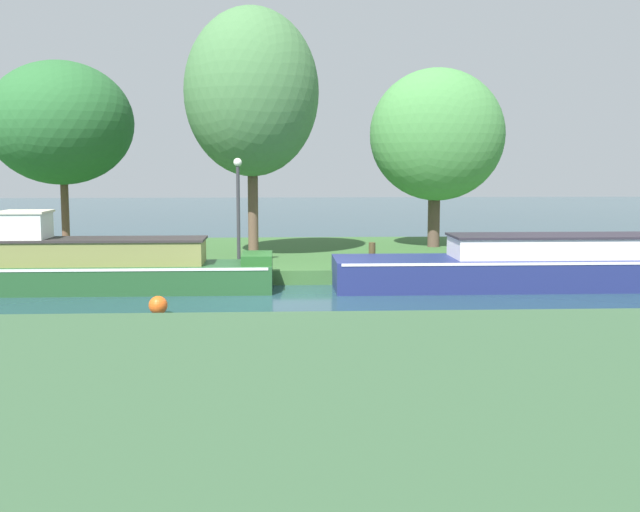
{
  "coord_description": "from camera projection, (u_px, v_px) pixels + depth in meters",
  "views": [
    {
      "loc": [
        0.02,
        -19.31,
        3.3
      ],
      "look_at": [
        1.07,
        1.2,
        0.9
      ],
      "focal_mm": 43.96,
      "sensor_mm": 36.0,
      "label": 1
    }
  ],
  "objects": [
    {
      "name": "lamp_post",
      "position": [
        238.0,
        199.0,
        22.27
      ],
      "size": [
        0.24,
        0.24,
        3.09
      ],
      "color": "#333338",
      "rests_on": "riverbank_far"
    },
    {
      "name": "willow_tree_left",
      "position": [
        61.0,
        123.0,
        25.34
      ],
      "size": [
        4.67,
        4.7,
        6.24
      ],
      "color": "brown",
      "rests_on": "riverbank_far"
    },
    {
      "name": "willow_tree_right",
      "position": [
        437.0,
        135.0,
        26.99
      ],
      "size": [
        4.69,
        3.31,
        6.21
      ],
      "color": "brown",
      "rests_on": "riverbank_far"
    },
    {
      "name": "navy_narrowboat",
      "position": [
        547.0,
        265.0,
        21.02
      ],
      "size": [
        10.83,
        2.17,
        1.44
      ],
      "color": "navy",
      "rests_on": "ground_plane"
    },
    {
      "name": "mooring_post_near",
      "position": [
        372.0,
        255.0,
        22.11
      ],
      "size": [
        0.19,
        0.19,
        0.72
      ],
      "primitive_type": "cylinder",
      "color": "#453B20",
      "rests_on": "riverbank_far"
    },
    {
      "name": "willow_tree_centre",
      "position": [
        252.0,
        93.0,
        24.09
      ],
      "size": [
        4.15,
        4.05,
        7.71
      ],
      "color": "brown",
      "rests_on": "riverbank_far"
    },
    {
      "name": "forest_barge",
      "position": [
        99.0,
        267.0,
        20.42
      ],
      "size": [
        9.06,
        1.79,
        2.12
      ],
      "color": "#214E27",
      "rests_on": "ground_plane"
    },
    {
      "name": "channel_buoy",
      "position": [
        158.0,
        305.0,
        17.31
      ],
      "size": [
        0.42,
        0.42,
        0.42
      ],
      "primitive_type": "sphere",
      "color": "#E55919",
      "rests_on": "ground_plane"
    },
    {
      "name": "ground_plane",
      "position": [
        280.0,
        298.0,
        19.54
      ],
      "size": [
        120.0,
        120.0,
        0.0
      ],
      "primitive_type": "plane",
      "color": "#20404B"
    },
    {
      "name": "riverbank_near",
      "position": [
        279.0,
        395.0,
        10.59
      ],
      "size": [
        72.0,
        10.0,
        0.4
      ],
      "primitive_type": "cube",
      "color": "#345636",
      "rests_on": "ground_plane"
    },
    {
      "name": "riverbank_far",
      "position": [
        280.0,
        257.0,
        26.46
      ],
      "size": [
        72.0,
        10.0,
        0.4
      ],
      "primitive_type": "cube",
      "color": "#36602E",
      "rests_on": "ground_plane"
    }
  ]
}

